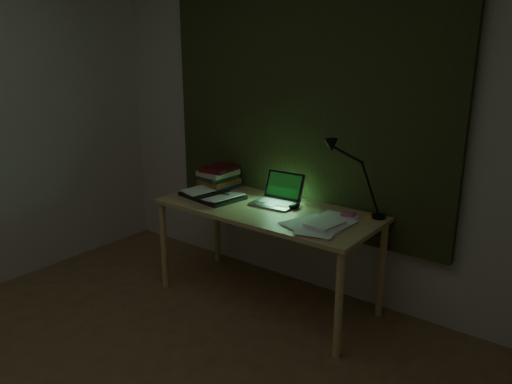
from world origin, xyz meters
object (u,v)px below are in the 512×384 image
(loose_papers, at_px, (319,221))
(desk_lamp, at_px, (381,180))
(book_stack, at_px, (219,176))
(open_textbook, at_px, (212,195))
(desk, at_px, (267,255))
(laptop, at_px, (274,190))

(loose_papers, xyz_separation_m, desk_lamp, (0.25, 0.30, 0.23))
(book_stack, xyz_separation_m, desk_lamp, (1.25, 0.08, 0.16))
(open_textbook, height_order, book_stack, book_stack)
(open_textbook, distance_m, desk_lamp, 1.18)
(desk, relative_size, loose_papers, 3.89)
(book_stack, bearing_deg, laptop, -9.75)
(open_textbook, xyz_separation_m, loose_papers, (0.87, 0.00, -0.01))
(laptop, distance_m, loose_papers, 0.45)
(laptop, bearing_deg, loose_papers, -19.37)
(laptop, height_order, book_stack, laptop)
(laptop, height_order, open_textbook, laptop)
(laptop, relative_size, book_stack, 1.27)
(desk, bearing_deg, loose_papers, -5.58)
(desk, height_order, loose_papers, loose_papers)
(desk, distance_m, loose_papers, 0.55)
(book_stack, xyz_separation_m, loose_papers, (1.00, -0.22, -0.08))
(book_stack, relative_size, desk_lamp, 0.53)
(desk, distance_m, laptop, 0.45)
(desk, bearing_deg, open_textbook, -174.48)
(desk, distance_m, desk_lamp, 0.93)
(open_textbook, relative_size, book_stack, 1.60)
(loose_papers, bearing_deg, book_stack, 167.71)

